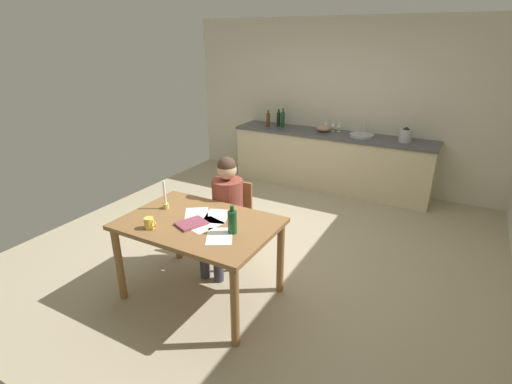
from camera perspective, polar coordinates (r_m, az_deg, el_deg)
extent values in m
cube|color=tan|center=(4.57, 1.36, -8.41)|extent=(5.20, 5.20, 0.04)
cube|color=beige|center=(6.43, 12.54, 12.68)|extent=(5.20, 0.12, 2.60)
cube|color=beige|center=(6.30, 10.92, 4.44)|extent=(3.11, 0.60, 0.86)
cube|color=#4C4C51|center=(6.18, 11.22, 8.42)|extent=(3.15, 0.64, 0.04)
cube|color=olive|center=(3.46, -8.56, -4.69)|extent=(1.37, 0.94, 0.04)
cylinder|color=olive|center=(3.78, -19.75, -10.10)|extent=(0.07, 0.07, 0.73)
cylinder|color=olive|center=(3.08, -3.18, -16.80)|extent=(0.07, 0.07, 0.73)
cylinder|color=olive|center=(4.27, -11.71, -5.28)|extent=(0.07, 0.07, 0.73)
cylinder|color=olive|center=(3.67, 3.66, -9.75)|extent=(0.07, 0.07, 0.73)
cube|color=olive|center=(4.11, -3.99, -4.54)|extent=(0.43, 0.43, 0.04)
cube|color=olive|center=(4.17, -2.88, -0.92)|extent=(0.36, 0.06, 0.40)
cylinder|color=olive|center=(4.17, -7.09, -7.92)|extent=(0.04, 0.04, 0.45)
cylinder|color=olive|center=(4.02, -2.88, -8.97)|extent=(0.04, 0.04, 0.45)
cylinder|color=olive|center=(4.42, -4.83, -5.94)|extent=(0.04, 0.04, 0.45)
cylinder|color=olive|center=(4.29, -0.82, -6.84)|extent=(0.04, 0.04, 0.45)
cylinder|color=brown|center=(3.99, -4.24, -1.56)|extent=(0.35, 0.35, 0.50)
sphere|color=#D8AD8C|center=(3.86, -4.38, 3.34)|extent=(0.20, 0.20, 0.20)
sphere|color=#473323|center=(3.85, -4.40, 3.90)|extent=(0.19, 0.19, 0.19)
cylinder|color=#383847|center=(3.99, -6.44, -5.66)|extent=(0.16, 0.39, 0.13)
cylinder|color=#383847|center=(3.96, -7.70, -9.69)|extent=(0.10, 0.10, 0.45)
cylinder|color=#383847|center=(3.92, -4.41, -6.12)|extent=(0.16, 0.39, 0.13)
cylinder|color=#383847|center=(3.89, -5.66, -10.24)|extent=(0.10, 0.10, 0.45)
cylinder|color=#F2CC4C|center=(3.40, -15.67, -4.49)|extent=(0.08, 0.08, 0.10)
torus|color=#F2CC4C|center=(3.37, -15.11, -4.60)|extent=(0.07, 0.01, 0.07)
cylinder|color=gold|center=(3.76, -13.30, -2.04)|extent=(0.06, 0.06, 0.05)
cylinder|color=white|center=(3.70, -13.49, -0.06)|extent=(0.02, 0.02, 0.23)
cube|color=#904052|center=(3.40, -9.61, -4.65)|extent=(0.27, 0.30, 0.02)
cube|color=white|center=(3.53, -5.86, -3.59)|extent=(0.30, 0.35, 0.00)
cube|color=white|center=(3.19, -5.46, -6.56)|extent=(0.33, 0.36, 0.00)
cube|color=white|center=(3.59, -8.85, -3.30)|extent=(0.34, 0.36, 0.00)
cube|color=white|center=(3.38, -7.65, -4.87)|extent=(0.28, 0.34, 0.00)
cylinder|color=#194C23|center=(3.19, -3.56, -4.51)|extent=(0.08, 0.08, 0.20)
cylinder|color=#194C23|center=(3.13, -3.61, -2.49)|extent=(0.03, 0.03, 0.05)
cylinder|color=#B2B7BC|center=(6.05, 15.48, 8.14)|extent=(0.36, 0.36, 0.04)
cylinder|color=silver|center=(6.18, 15.95, 9.33)|extent=(0.02, 0.02, 0.24)
cylinder|color=#593319|center=(6.49, 1.82, 10.66)|extent=(0.06, 0.06, 0.22)
cylinder|color=#593319|center=(6.47, 1.84, 11.87)|extent=(0.03, 0.03, 0.06)
cylinder|color=black|center=(6.58, 3.39, 10.78)|extent=(0.07, 0.07, 0.22)
cylinder|color=black|center=(6.55, 3.42, 11.97)|extent=(0.03, 0.03, 0.06)
cylinder|color=#194C23|center=(6.46, 4.03, 10.70)|extent=(0.06, 0.06, 0.25)
cylinder|color=#194C23|center=(6.44, 4.07, 12.06)|extent=(0.03, 0.03, 0.06)
ellipsoid|color=tan|center=(6.26, 10.07, 9.36)|extent=(0.24, 0.24, 0.11)
cylinder|color=#B7BABF|center=(5.93, 21.41, 7.84)|extent=(0.18, 0.18, 0.18)
cone|color=#262628|center=(5.90, 21.56, 8.87)|extent=(0.11, 0.11, 0.04)
cylinder|color=silver|center=(6.29, 12.21, 8.80)|extent=(0.06, 0.06, 0.00)
cylinder|color=silver|center=(6.29, 12.24, 9.13)|extent=(0.01, 0.01, 0.07)
cone|color=silver|center=(6.27, 12.30, 9.79)|extent=(0.07, 0.07, 0.08)
cylinder|color=silver|center=(6.32, 11.36, 8.92)|extent=(0.06, 0.06, 0.00)
cylinder|color=silver|center=(6.31, 11.38, 9.25)|extent=(0.01, 0.01, 0.07)
cone|color=silver|center=(6.30, 11.44, 9.91)|extent=(0.07, 0.07, 0.08)
cylinder|color=silver|center=(6.36, 10.36, 9.07)|extent=(0.06, 0.06, 0.00)
cylinder|color=silver|center=(6.35, 10.38, 9.39)|extent=(0.01, 0.01, 0.07)
cone|color=silver|center=(6.33, 10.43, 10.05)|extent=(0.07, 0.07, 0.08)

